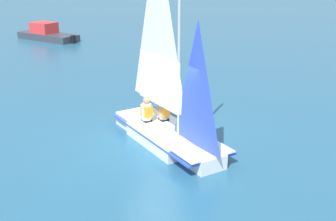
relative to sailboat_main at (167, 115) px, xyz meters
The scene contains 5 objects.
ground_plane 0.86m from the sailboat_main, 56.49° to the right, with size 260.00×260.00×0.00m, color #235675.
sailboat_main is the anchor object (origin of this frame).
sailor_helm 0.83m from the sailboat_main, 100.29° to the left, with size 0.42×0.43×1.16m.
sailor_crew 0.97m from the sailboat_main, 134.09° to the left, with size 0.42×0.43×1.16m.
motorboat_distant 18.79m from the sailboat_main, 117.34° to the left, with size 4.59×3.63×1.13m.
Camera 1 is at (0.36, -11.25, 5.02)m, focal length 45.00 mm.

